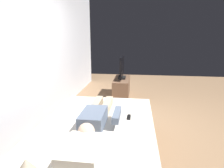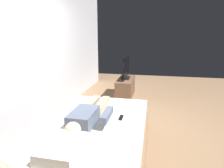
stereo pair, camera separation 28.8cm
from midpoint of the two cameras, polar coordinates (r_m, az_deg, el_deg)
name	(u,v)px [view 1 (the left image)]	position (r m, az deg, el deg)	size (l,w,h in m)	color
ground_plane	(135,129)	(3.46, 4.40, -13.43)	(10.00, 10.00, 0.00)	#8C6B4C
back_wall	(47,47)	(3.94, -20.87, 10.31)	(6.40, 0.10, 2.80)	silver
bed	(98,141)	(2.61, -7.55, -16.77)	(2.08, 1.48, 0.54)	brown
pillow	(81,150)	(1.85, -13.97, -18.89)	(0.48, 0.34, 0.12)	silver
person	(97,115)	(2.47, -8.05, -9.25)	(1.26, 0.46, 0.18)	slate
remote	(129,117)	(2.57, 1.80, -9.96)	(0.15, 0.04, 0.02)	black
tv_stand	(122,87)	(5.17, 1.30, -1.04)	(1.10, 0.40, 0.50)	brown
tv	(122,68)	(5.06, 1.34, 4.82)	(0.88, 0.20, 0.59)	black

